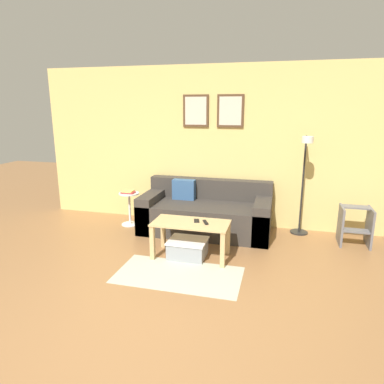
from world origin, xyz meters
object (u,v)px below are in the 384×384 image
floor_lamp (304,179)px  side_table (130,206)px  storage_bin (188,248)px  cell_phone (197,221)px  remote_control (206,222)px  step_stool (355,225)px  book_stack (128,192)px  couch (206,214)px  coffee_table (191,230)px

floor_lamp → side_table: floor_lamp is taller
storage_bin → floor_lamp: size_ratio=0.33×
cell_phone → remote_control: bearing=-35.7°
floor_lamp → step_stool: floor_lamp is taller
book_stack → cell_phone: book_stack is taller
cell_phone → step_stool: bearing=8.5°
couch → storage_bin: bearing=-91.1°
coffee_table → side_table: size_ratio=1.80×
storage_bin → cell_phone: size_ratio=3.52×
step_stool → storage_bin: bearing=-155.4°
coffee_table → step_stool: size_ratio=1.80×
step_stool → remote_control: bearing=-153.8°
coffee_table → book_stack: book_stack is taller
storage_bin → floor_lamp: 2.00m
storage_bin → book_stack: (-1.26, 0.95, 0.45)m
couch → coffee_table: 0.97m
couch → step_stool: 2.15m
couch → step_stool: (2.15, 0.01, 0.00)m
couch → side_table: size_ratio=3.64×
couch → coffee_table: couch is taller
remote_control → side_table: bearing=121.6°
storage_bin → couch: bearing=88.9°
storage_bin → remote_control: bearing=9.4°
coffee_table → cell_phone: 0.14m
couch → remote_control: 0.99m
floor_lamp → book_stack: bearing=-175.7°
couch → floor_lamp: size_ratio=1.31×
couch → remote_control: (0.21, -0.94, 0.19)m
couch → storage_bin: couch is taller
couch → side_table: bearing=-179.0°
coffee_table → step_stool: step_stool is taller
couch → book_stack: 1.31m
storage_bin → step_stool: size_ratio=0.90×
coffee_table → floor_lamp: 1.88m
couch → cell_phone: (0.08, -0.90, 0.19)m
remote_control → coffee_table: bearing=160.6°
coffee_table → floor_lamp: size_ratio=0.65×
remote_control → step_stool: (1.95, 0.96, -0.19)m
floor_lamp → book_stack: size_ratio=7.11×
coffee_table → book_stack: size_ratio=4.62×
couch → coffee_table: (0.02, -0.97, 0.09)m
remote_control → step_stool: size_ratio=0.28×
coffee_table → remote_control: remote_control is taller
floor_lamp → cell_phone: 1.77m
coffee_table → step_stool: (2.13, 0.98, -0.08)m
coffee_table → storage_bin: (-0.04, -0.01, -0.26)m
coffee_table → cell_phone: cell_phone is taller
coffee_table → book_stack: (-1.30, 0.93, 0.19)m
book_stack → remote_control: 1.75m
floor_lamp → cell_phone: floor_lamp is taller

